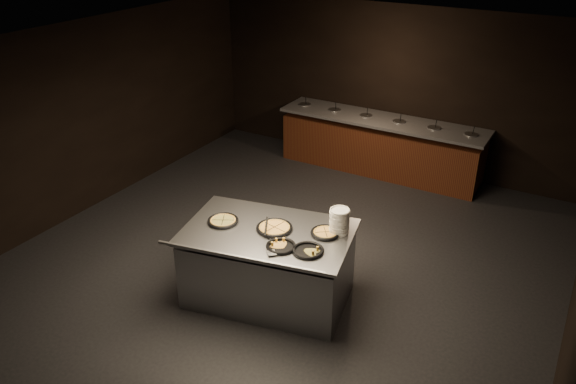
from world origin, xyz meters
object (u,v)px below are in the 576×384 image
plate_stack (339,221)px  pan_veggie_whole (223,221)px  serving_counter (268,266)px  pan_cheese_whole (274,228)px

plate_stack → pan_veggie_whole: bearing=-160.0°
plate_stack → pan_veggie_whole: plate_stack is taller
serving_counter → pan_cheese_whole: size_ratio=5.06×
serving_counter → pan_veggie_whole: bearing=178.0°
serving_counter → pan_veggie_whole: size_ratio=5.82×
serving_counter → pan_cheese_whole: pan_cheese_whole is taller
pan_veggie_whole → pan_cheese_whole: size_ratio=0.87×
pan_veggie_whole → pan_cheese_whole: (0.62, 0.17, 0.00)m
pan_veggie_whole → plate_stack: bearing=20.0°
plate_stack → pan_veggie_whole: 1.41m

